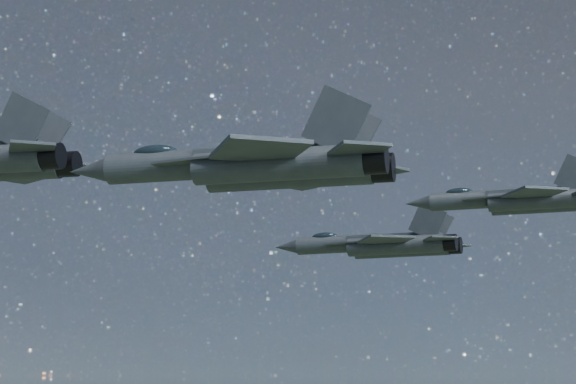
{
  "coord_description": "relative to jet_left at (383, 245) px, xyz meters",
  "views": [
    {
      "loc": [
        -1.59,
        -65.36,
        126.99
      ],
      "look_at": [
        -1.22,
        3.45,
        140.14
      ],
      "focal_mm": 60.0,
      "sensor_mm": 36.0,
      "label": 1
    }
  ],
  "objects": [
    {
      "name": "jet_left",
      "position": [
        0.0,
        0.0,
        0.0
      ],
      "size": [
        18.64,
        12.34,
        4.76
      ],
      "rotation": [
        0.0,
        0.0,
        -0.38
      ],
      "color": "#2E3539"
    },
    {
      "name": "jet_right",
      "position": [
        -10.82,
        -35.85,
        -0.35
      ],
      "size": [
        20.24,
        13.71,
        5.09
      ],
      "rotation": [
        0.0,
        0.0,
        -0.27
      ],
      "color": "#2E3539"
    },
    {
      "name": "jet_slot",
      "position": [
        9.1,
        -16.48,
        1.23
      ],
      "size": [
        15.92,
        10.63,
        4.04
      ],
      "rotation": [
        0.0,
        0.0,
        -0.34
      ],
      "color": "#2E3539"
    }
  ]
}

